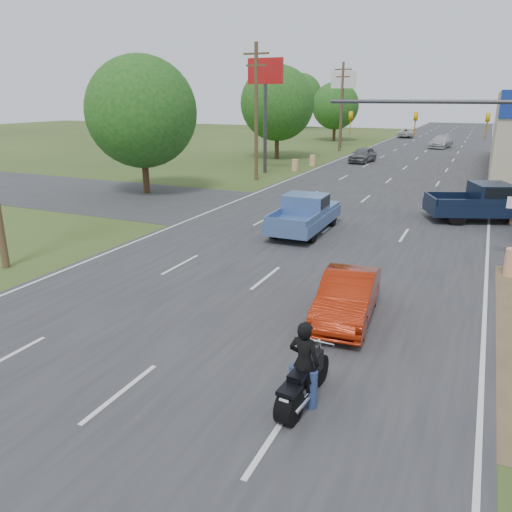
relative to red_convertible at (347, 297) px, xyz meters
The scene contains 23 objects.
ground 6.85m from the red_convertible, 120.89° to the right, with size 200.00×200.00×0.00m, color #33461C.
main_road 34.34m from the red_convertible, 95.85° to the left, with size 15.00×180.00×0.02m, color #2D2D30.
cross_road 12.66m from the red_convertible, 106.07° to the left, with size 120.00×10.00×0.02m, color #2D2D30.
utility_pole_5 26.10m from the red_convertible, 120.41° to the left, with size 2.00×0.28×10.00m.
utility_pole_6 48.17m from the red_convertible, 105.73° to the left, with size 2.00×0.28×10.00m.
tree_0 22.97m from the red_convertible, 141.04° to the left, with size 7.14×7.14×8.84m.
tree_1 40.25m from the red_convertible, 115.19° to the left, with size 7.56×7.56×9.36m.
tree_2 62.85m from the red_convertible, 106.40° to the left, with size 6.72×6.72×8.32m.
tree_4 90.78m from the red_convertible, 130.23° to the left, with size 9.24×9.24×11.44m.
tree_6 95.41m from the red_convertible, 110.59° to the left, with size 8.82×8.82×10.92m.
barrel_2 30.60m from the red_convertible, 113.09° to the left, with size 0.56×0.56×1.00m, color orange.
barrel_3 34.21m from the red_convertible, 110.00° to the left, with size 0.56×0.56×1.00m, color orange.
pole_sign_left_near 30.36m from the red_convertible, 118.16° to the left, with size 3.00×0.35×9.20m.
pole_sign_left_far 52.47m from the red_convertible, 105.60° to the left, with size 3.00×0.35×9.20m.
signal_mast 12.11m from the red_convertible, 78.23° to the left, with size 9.12×0.40×7.00m.
red_convertible is the anchor object (origin of this frame).
motorcycle 4.68m from the red_convertible, 86.69° to the right, with size 0.71×2.32×1.18m.
rider 4.61m from the red_convertible, 86.57° to the right, with size 0.67×0.44×1.83m, color black.
blue_pickup 9.97m from the red_convertible, 116.08° to the left, with size 2.16×5.49×1.81m.
navy_pickup 15.33m from the red_convertible, 76.29° to the left, with size 6.40×4.36×1.98m.
distant_car_grey 37.31m from the red_convertible, 102.30° to the left, with size 1.77×4.39×1.50m, color slate.
distant_car_silver 55.15m from the red_convertible, 92.42° to the left, with size 2.12×5.21×1.51m, color silver.
distant_car_white 71.49m from the red_convertible, 97.21° to the left, with size 2.34×5.08×1.41m, color silver.
Camera 1 is at (6.65, -7.41, 6.21)m, focal length 35.00 mm.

